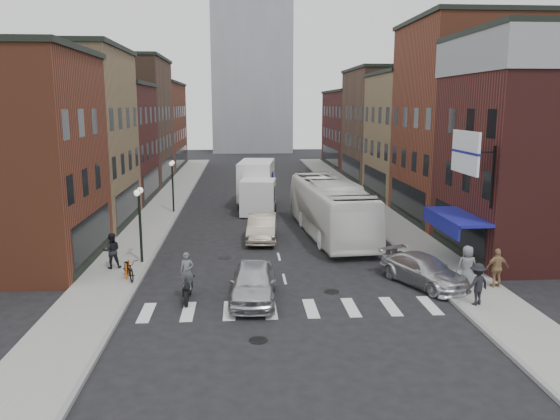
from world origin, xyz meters
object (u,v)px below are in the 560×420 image
object	(u,v)px
ped_right_a	(477,284)
curb_car	(424,271)
sedan_left_far	(262,228)
parked_bicycle	(129,268)
ped_right_b	(497,268)
bike_rack	(128,270)
streetlamp_near	(140,211)
box_truck	(257,186)
transit_bus	(330,208)
billboard_sign	(467,154)
motorcycle_rider	(187,278)
ped_left_solo	(112,251)
streetlamp_far	(172,177)
sedan_left_near	(253,283)
ped_right_c	(467,266)

from	to	relation	value
ped_right_a	curb_car	bearing A→B (deg)	-92.14
sedan_left_far	ped_right_a	world-z (taller)	ped_right_a
parked_bicycle	ped_right_b	bearing A→B (deg)	-30.71
sedan_left_far	ped_right_b	xyz separation A→B (m)	(10.40, -10.15, 0.25)
ped_right_a	ped_right_b	bearing A→B (deg)	-155.66
bike_rack	ped_right_b	size ratio (longest dim) A/B	0.44
streetlamp_near	ped_right_b	distance (m)	17.90
box_truck	ped_right_b	world-z (taller)	box_truck
transit_bus	parked_bicycle	xyz separation A→B (m)	(-11.18, -8.73, -1.15)
box_truck	ped_right_b	xyz separation A→B (m)	(10.40, -20.87, -0.81)
billboard_sign	curb_car	size ratio (longest dim) A/B	0.76
motorcycle_rider	sedan_left_far	bearing A→B (deg)	75.60
motorcycle_rider	parked_bicycle	xyz separation A→B (m)	(-3.07, 2.87, -0.35)
sedan_left_far	ped_right_a	xyz separation A→B (m)	(8.53, -12.26, 0.23)
ped_left_solo	ped_right_b	distance (m)	18.80
streetlamp_far	motorcycle_rider	world-z (taller)	streetlamp_far
parked_bicycle	ped_left_solo	xyz separation A→B (m)	(-1.21, 1.81, 0.41)
transit_bus	motorcycle_rider	bearing A→B (deg)	-129.44
bike_rack	sedan_left_near	xyz separation A→B (m)	(6.02, -3.18, 0.27)
sedan_left_near	parked_bicycle	bearing A→B (deg)	156.50
motorcycle_rider	sedan_left_far	world-z (taller)	motorcycle_rider
motorcycle_rider	ped_right_b	size ratio (longest dim) A/B	1.20
billboard_sign	bike_rack	bearing A→B (deg)	177.17
streetlamp_far	motorcycle_rider	bearing A→B (deg)	-81.44
ped_right_b	ped_right_c	distance (m)	1.34
parked_bicycle	ped_right_a	size ratio (longest dim) A/B	1.09
transit_bus	bike_rack	bearing A→B (deg)	-147.18
ped_right_c	ped_right_b	bearing A→B (deg)	171.77
motorcycle_rider	curb_car	distance (m)	11.02
ped_right_b	streetlamp_far	bearing A→B (deg)	-50.97
curb_car	ped_right_c	bearing A→B (deg)	-46.16
bike_rack	ped_right_a	world-z (taller)	ped_right_a
box_truck	streetlamp_far	bearing A→B (deg)	-159.34
streetlamp_far	box_truck	xyz separation A→B (m)	(6.60, 1.59, -1.04)
sedan_left_far	ped_right_c	bearing A→B (deg)	-42.86
transit_bus	ped_right_b	xyz separation A→B (m)	(5.92, -11.17, -0.75)
streetlamp_far	parked_bicycle	world-z (taller)	streetlamp_far
streetlamp_far	ped_left_solo	world-z (taller)	streetlamp_far
streetlamp_near	parked_bicycle	xyz separation A→B (m)	(-0.10, -2.84, -2.25)
motorcycle_rider	sedan_left_near	world-z (taller)	motorcycle_rider
parked_bicycle	ped_left_solo	bearing A→B (deg)	101.03
streetlamp_near	ped_right_c	size ratio (longest dim) A/B	2.15
box_truck	ped_right_a	distance (m)	24.53
billboard_sign	ped_left_solo	xyz separation A→B (m)	(-17.29, 2.47, -5.06)
streetlamp_far	ped_right_a	world-z (taller)	streetlamp_far
bike_rack	motorcycle_rider	xyz separation A→B (m)	(3.17, -3.01, 0.47)
billboard_sign	sedan_left_far	distance (m)	13.65
streetlamp_near	streetlamp_far	xyz separation A→B (m)	(0.00, 14.00, 0.00)
sedan_left_far	ped_right_b	distance (m)	14.54
box_truck	ped_right_a	bearing A→B (deg)	-62.48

